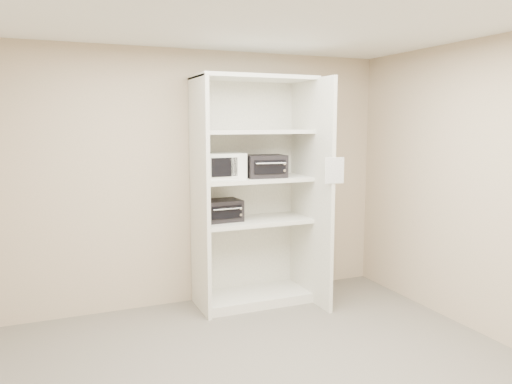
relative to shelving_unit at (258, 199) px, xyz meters
name	(u,v)px	position (x,y,z in m)	size (l,w,h in m)	color
ceiling	(265,7)	(-0.67, -1.70, 1.57)	(4.50, 4.00, 0.01)	white
wall_back	(189,179)	(-0.67, 0.30, 0.22)	(4.50, 0.02, 2.70)	tan
wall_front	(506,302)	(-0.67, -3.70, 0.22)	(4.50, 0.02, 2.70)	tan
wall_right	(501,191)	(1.58, -1.70, 0.22)	(0.02, 4.00, 2.70)	tan
shelving_unit	(258,199)	(0.00, 0.00, 0.00)	(1.24, 0.92, 2.42)	white
microwave	(222,166)	(-0.40, 0.02, 0.37)	(0.44, 0.33, 0.26)	white
toaster_oven_upper	(265,166)	(0.06, -0.05, 0.36)	(0.41, 0.31, 0.24)	black
toaster_oven_lower	(221,210)	(-0.40, 0.04, -0.10)	(0.40, 0.30, 0.22)	black
paper_sign	(335,170)	(0.56, -0.63, 0.34)	(0.20, 0.01, 0.25)	white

